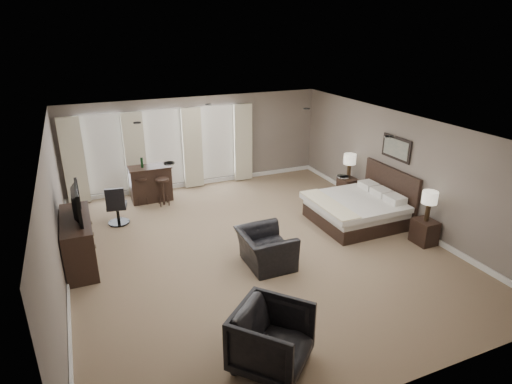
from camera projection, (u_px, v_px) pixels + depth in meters
name	position (u px, v px, depth m)	size (l,w,h in m)	color
room	(255.00, 191.00, 8.73)	(7.60, 8.60, 2.64)	#7D674F
window_bay	(164.00, 150.00, 11.91)	(5.25, 0.20, 2.30)	silver
bed	(352.00, 199.00, 10.07)	(1.98, 1.89, 1.26)	silver
nightstand_near	(424.00, 232.00, 9.29)	(0.40, 0.49, 0.54)	black
nightstand_far	(347.00, 188.00, 11.77)	(0.41, 0.51, 0.55)	black
lamp_near	(428.00, 206.00, 9.07)	(0.32, 0.32, 0.67)	beige
lamp_far	(349.00, 166.00, 11.54)	(0.33, 0.33, 0.69)	beige
wall_art	(396.00, 148.00, 10.07)	(0.04, 0.96, 0.56)	slate
dresser	(79.00, 242.00, 8.38)	(0.56, 1.73, 1.00)	black
tv	(74.00, 215.00, 8.17)	(1.11, 0.64, 0.15)	black
armchair_near	(266.00, 243.00, 8.37)	(1.10, 0.71, 0.96)	black
armchair_far	(272.00, 336.00, 5.84)	(0.97, 0.91, 1.00)	black
bar_counter	(151.00, 183.00, 11.51)	(1.11, 0.57, 0.96)	black
bar_stool_left	(141.00, 191.00, 11.30)	(0.35, 0.35, 0.75)	black
bar_stool_right	(163.00, 192.00, 11.24)	(0.35, 0.35, 0.74)	black
desk_chair	(117.00, 205.00, 10.12)	(0.50, 0.50, 0.98)	black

